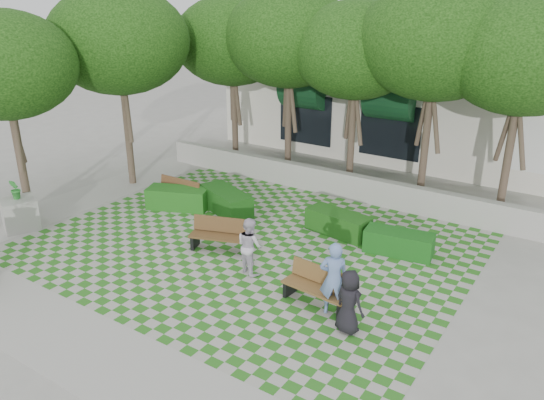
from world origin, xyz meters
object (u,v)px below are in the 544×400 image
Objects in this scene: hedge_midright at (338,223)px; planter_back at (20,212)px; bench_west at (177,193)px; person_white at (250,246)px; bench_mid at (221,235)px; hedge_midleft at (226,201)px; person_dark at (349,302)px; hedge_west at (178,198)px; person_blue at (334,279)px; hedge_east at (399,243)px; bench_east at (318,288)px.

planter_back is (-8.38, -5.14, 0.20)m from hedge_midright.
bench_west is 5.51m from person_white.
bench_mid is 0.85× the size of hedge_midleft.
hedge_west is at bearing -5.26° from person_dark.
person_blue reaches higher than hedge_west.
bench_mid is 3.58m from hedge_west.
person_white reaches higher than bench_mid.
bench_west is at bearing -166.48° from hedge_midleft.
hedge_east is at bearing -67.17° from person_dark.
bench_west is at bearing 57.62° from planter_back.
bench_east is 3.60m from hedge_east.
hedge_midright is 1.29× the size of person_white.
planter_back reaches higher than bench_mid.
hedge_east is at bearing 7.20° from hedge_west.
bench_mid is 1.13× the size of planter_back.
hedge_east is 0.92× the size of hedge_west.
bench_west is 1.87m from hedge_midleft.
hedge_midright reaches higher than hedge_east.
bench_east is 6.25m from hedge_midleft.
bench_east is 0.81× the size of hedge_midleft.
hedge_midleft is 1.22× the size of person_blue.
bench_west is 0.80× the size of hedge_midleft.
person_blue is at bearing -34.31° from bench_mid.
hedge_east is 3.74m from person_blue.
hedge_midleft is 1.69m from hedge_west.
hedge_midleft is 1.34× the size of planter_back.
person_blue reaches higher than hedge_east.
hedge_midright is 5.04m from person_dark.
hedge_midright is 1.11× the size of person_blue.
bench_east is 1.08× the size of planter_back.
hedge_west is (0.26, -0.23, -0.07)m from bench_west.
person_dark is 3.43m from person_white.
bench_mid reaches higher than bench_west.
planter_back is (-4.47, -4.61, 0.16)m from hedge_midleft.
bench_east is 7.68m from bench_west.
person_dark is at bearing -21.80° from hedge_west.
person_blue is at bearing -170.83° from person_white.
person_white reaches higher than hedge_east.
person_blue is (0.47, -0.15, 0.46)m from bench_east.
person_dark reaches higher than bench_west.
hedge_midleft is at bearing -172.33° from hedge_midright.
person_white is (-3.30, 0.94, 0.04)m from person_dark.
bench_east is 3.82m from bench_mid.
person_dark is at bearing -176.13° from person_white.
bench_east is at bearing 7.86° from planter_back.
bench_mid is 5.02m from person_dark.
person_white is (-0.82, -3.43, 0.42)m from hedge_midright.
bench_mid is 0.98× the size of hedge_east.
hedge_east is 1.29× the size of person_dark.
bench_west reaches higher than hedge_midright.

